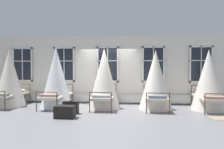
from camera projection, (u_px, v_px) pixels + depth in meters
name	position (u px, v px, depth m)	size (l,w,h in m)	color
ground	(104.00, 108.00, 8.73)	(24.35, 24.35, 0.00)	slate
back_wall_with_windows	(108.00, 70.00, 9.95)	(13.17, 0.10, 3.12)	silver
window_bank	(108.00, 83.00, 9.85)	(9.23, 0.10, 2.54)	black
cot_first	(10.00, 79.00, 9.16)	(1.32, 1.98, 2.43)	#4C3323
cot_second	(56.00, 78.00, 8.94)	(1.32, 1.99, 2.51)	#4C3323
cot_third	(104.00, 79.00, 8.75)	(1.32, 1.97, 2.44)	#4C3323
cot_fourth	(155.00, 80.00, 8.57)	(1.32, 1.98, 2.36)	#4C3323
cot_fifth	(208.00, 81.00, 8.36)	(1.32, 1.99, 2.36)	#4C3323
rug_fifth	(223.00, 118.00, 7.00)	(0.80, 0.56, 0.01)	#8E7A5B
suitcase_dark	(71.00, 107.00, 7.71)	(0.58, 0.26, 0.47)	black
travel_trunk	(65.00, 112.00, 7.04)	(0.64, 0.40, 0.41)	black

